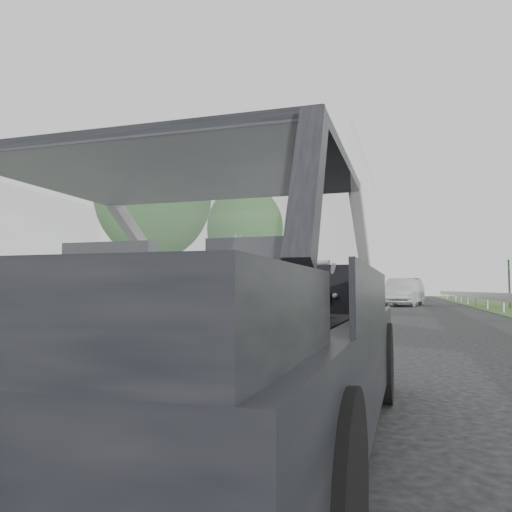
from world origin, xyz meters
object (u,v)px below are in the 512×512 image
Objects in this scene: cat at (268,255)px; highway_sign at (509,284)px; subject_car at (211,312)px; other_car at (403,292)px.

cat is 0.24× the size of highway_sign.
cat is (0.16, 0.59, 0.35)m from subject_car.
other_car is (0.61, 24.38, -0.34)m from cat.
cat is 0.12× the size of other_car.
other_car is 1.97× the size of highway_sign.
highway_sign is (5.46, 23.00, 0.06)m from cat.
highway_sign reaches higher than subject_car.
subject_car is 1.76× the size of highway_sign.
highway_sign is (5.62, 23.60, 0.41)m from subject_car.
other_car is 5.06m from highway_sign.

